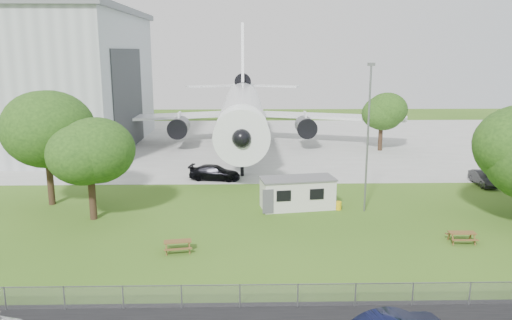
{
  "coord_description": "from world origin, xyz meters",
  "views": [
    {
      "loc": [
        -1.71,
        -33.13,
        13.05
      ],
      "look_at": [
        -0.76,
        8.0,
        4.0
      ],
      "focal_mm": 35.0,
      "sensor_mm": 36.0,
      "label": 1
    }
  ],
  "objects_px": {
    "picnic_west": "(178,252)",
    "picnic_east": "(461,243)",
    "airliner": "(242,108)",
    "site_cabin": "(298,193)"
  },
  "relations": [
    {
      "from": "site_cabin",
      "to": "picnic_west",
      "type": "distance_m",
      "value": 12.91
    },
    {
      "from": "site_cabin",
      "to": "picnic_east",
      "type": "height_order",
      "value": "site_cabin"
    },
    {
      "from": "picnic_west",
      "to": "picnic_east",
      "type": "bearing_deg",
      "value": -5.85
    },
    {
      "from": "picnic_west",
      "to": "picnic_east",
      "type": "xyz_separation_m",
      "value": [
        19.49,
        1.15,
        0.0
      ]
    },
    {
      "from": "airliner",
      "to": "picnic_east",
      "type": "bearing_deg",
      "value": -67.37
    },
    {
      "from": "airliner",
      "to": "picnic_west",
      "type": "bearing_deg",
      "value": -96.3
    },
    {
      "from": "site_cabin",
      "to": "picnic_west",
      "type": "bearing_deg",
      "value": -133.92
    },
    {
      "from": "airliner",
      "to": "picnic_east",
      "type": "xyz_separation_m",
      "value": [
        15.31,
        -36.73,
        -5.27
      ]
    },
    {
      "from": "airliner",
      "to": "site_cabin",
      "type": "height_order",
      "value": "airliner"
    },
    {
      "from": "airliner",
      "to": "picnic_east",
      "type": "relative_size",
      "value": 26.52
    }
  ]
}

